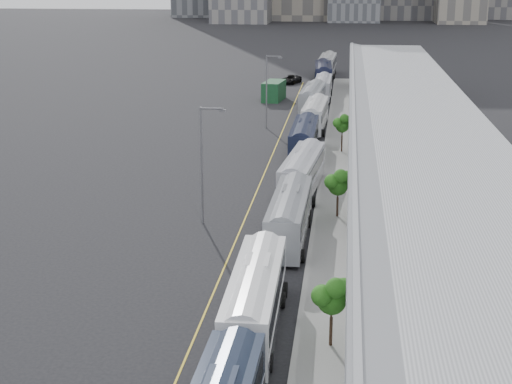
% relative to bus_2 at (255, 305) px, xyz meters
% --- Properties ---
extents(sidewalk, '(10.00, 170.00, 0.12)m').
position_rel_bus_2_xyz_m(sidewalk, '(7.27, 21.73, -1.52)').
color(sidewalk, gray).
rests_on(sidewalk, ground).
extents(lane_line, '(0.12, 160.00, 0.02)m').
position_rel_bus_2_xyz_m(lane_line, '(-3.23, 21.73, -1.57)').
color(lane_line, gold).
rests_on(lane_line, ground).
extents(depot, '(12.45, 160.40, 7.20)m').
position_rel_bus_2_xyz_m(depot, '(11.26, 21.73, 1.93)').
color(depot, gray).
rests_on(depot, ground).
extents(bus_2, '(2.87, 12.87, 3.75)m').
position_rel_bus_2_xyz_m(bus_2, '(0.00, 0.00, 0.00)').
color(bus_2, white).
rests_on(bus_2, ground).
extents(bus_3, '(2.84, 12.73, 3.71)m').
position_rel_bus_2_xyz_m(bus_3, '(0.75, 15.53, -0.02)').
color(bus_3, slate).
rests_on(bus_3, ground).
extents(bus_4, '(3.67, 12.95, 3.73)m').
position_rel_bus_2_xyz_m(bus_4, '(0.91, 28.80, -0.01)').
color(bus_4, '#ABACB6').
rests_on(bus_4, ground).
extents(bus_5, '(2.87, 12.84, 3.75)m').
position_rel_bus_2_xyz_m(bus_5, '(0.25, 43.42, 0.00)').
color(bus_5, '#151B30').
rests_on(bus_5, ground).
extents(bus_6, '(3.03, 12.70, 3.69)m').
position_rel_bus_2_xyz_m(bus_6, '(0.77, 58.30, -0.03)').
color(bus_6, silver).
rests_on(bus_6, ground).
extents(bus_7, '(3.35, 13.37, 3.87)m').
position_rel_bus_2_xyz_m(bus_7, '(-0.11, 70.95, 0.05)').
color(bus_7, gray).
rests_on(bus_7, ground).
extents(bus_8, '(2.73, 12.15, 3.55)m').
position_rel_bus_2_xyz_m(bus_8, '(0.93, 82.98, -0.09)').
color(bus_8, '#B8B9C3').
rests_on(bus_8, ground).
extents(bus_9, '(3.44, 14.13, 4.10)m').
position_rel_bus_2_xyz_m(bus_9, '(0.46, 97.58, 0.15)').
color(bus_9, black).
rests_on(bus_9, ground).
extents(bus_10, '(3.26, 14.12, 4.10)m').
position_rel_bus_2_xyz_m(bus_10, '(0.81, 111.28, 0.15)').
color(bus_10, '#BABABC').
rests_on(bus_10, ground).
extents(tree_1, '(1.59, 1.59, 3.77)m').
position_rel_bus_2_xyz_m(tree_1, '(4.27, -1.52, 1.36)').
color(tree_1, black).
rests_on(tree_1, ground).
extents(tree_2, '(1.67, 1.67, 3.82)m').
position_rel_bus_2_xyz_m(tree_2, '(4.23, 21.60, 1.38)').
color(tree_2, black).
rests_on(tree_2, ground).
extents(tree_3, '(1.50, 1.50, 3.99)m').
position_rel_bus_2_xyz_m(tree_3, '(4.32, 45.58, 1.61)').
color(tree_3, black).
rests_on(tree_3, ground).
extents(street_lamp_near, '(2.04, 0.22, 9.40)m').
position_rel_bus_2_xyz_m(street_lamp_near, '(-6.28, 18.87, 3.82)').
color(street_lamp_near, '#59595E').
rests_on(street_lamp_near, ground).
extents(street_lamp_far, '(2.04, 0.22, 9.26)m').
position_rel_bus_2_xyz_m(street_lamp_far, '(-5.27, 58.46, 3.74)').
color(street_lamp_far, '#59595E').
rests_on(street_lamp_far, ground).
extents(shipping_container, '(3.38, 6.50, 2.97)m').
position_rel_bus_2_xyz_m(shipping_container, '(-6.62, 80.82, -0.10)').
color(shipping_container, '#123C1F').
rests_on(shipping_container, ground).
extents(suv, '(4.06, 5.90, 1.50)m').
position_rel_bus_2_xyz_m(suv, '(-5.41, 99.92, -0.83)').
color(suv, black).
rests_on(suv, ground).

